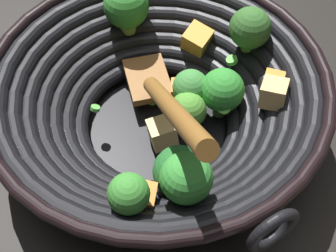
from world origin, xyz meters
The scene contains 2 objects.
ground_plane centered at (0.00, 0.00, 0.00)m, with size 4.00×4.00×0.00m, color black.
wok centered at (0.00, 0.00, 0.06)m, with size 0.38×0.41×0.21m.
Camera 1 is at (-0.07, -0.35, 0.48)m, focal length 52.51 mm.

